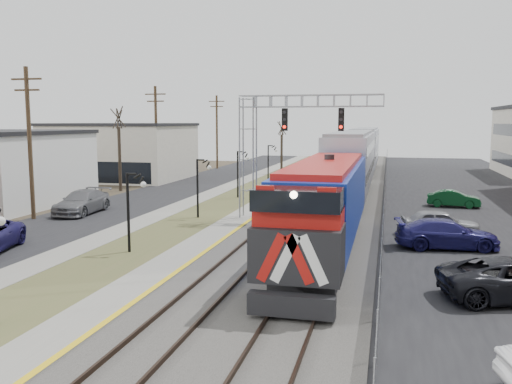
% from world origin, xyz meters
% --- Properties ---
extents(street_west, '(7.00, 120.00, 0.04)m').
position_xyz_m(street_west, '(-11.50, 35.00, 0.02)').
color(street_west, black).
rests_on(street_west, ground).
extents(sidewalk, '(2.00, 120.00, 0.08)m').
position_xyz_m(sidewalk, '(-7.00, 35.00, 0.04)').
color(sidewalk, gray).
rests_on(sidewalk, ground).
extents(grass_median, '(4.00, 120.00, 0.06)m').
position_xyz_m(grass_median, '(-4.00, 35.00, 0.03)').
color(grass_median, '#4C532C').
rests_on(grass_median, ground).
extents(platform, '(2.00, 120.00, 0.24)m').
position_xyz_m(platform, '(-1.00, 35.00, 0.12)').
color(platform, gray).
rests_on(platform, ground).
extents(ballast_bed, '(8.00, 120.00, 0.20)m').
position_xyz_m(ballast_bed, '(4.00, 35.00, 0.10)').
color(ballast_bed, '#595651').
rests_on(ballast_bed, ground).
extents(parking_lot, '(16.00, 120.00, 0.04)m').
position_xyz_m(parking_lot, '(16.00, 35.00, 0.02)').
color(parking_lot, black).
rests_on(parking_lot, ground).
extents(platform_edge, '(0.24, 120.00, 0.01)m').
position_xyz_m(platform_edge, '(-0.12, 35.00, 0.24)').
color(platform_edge, gold).
rests_on(platform_edge, platform).
extents(track_near, '(1.58, 120.00, 0.15)m').
position_xyz_m(track_near, '(2.00, 35.00, 0.28)').
color(track_near, '#2D2119').
rests_on(track_near, ballast_bed).
extents(track_far, '(1.58, 120.00, 0.15)m').
position_xyz_m(track_far, '(5.50, 35.00, 0.28)').
color(track_far, '#2D2119').
rests_on(track_far, ballast_bed).
extents(train, '(3.00, 63.05, 5.33)m').
position_xyz_m(train, '(5.50, 43.22, 2.88)').
color(train, '#132C9A').
rests_on(train, ground).
extents(signal_gantry, '(9.00, 1.07, 8.15)m').
position_xyz_m(signal_gantry, '(1.22, 27.99, 5.59)').
color(signal_gantry, gray).
rests_on(signal_gantry, ground).
extents(lampposts, '(0.14, 62.14, 4.00)m').
position_xyz_m(lampposts, '(-4.00, 18.29, 2.00)').
color(lampposts, black).
rests_on(lampposts, ground).
extents(utility_poles, '(0.28, 80.28, 10.00)m').
position_xyz_m(utility_poles, '(-14.50, 25.00, 5.00)').
color(utility_poles, '#4C3823').
rests_on(utility_poles, ground).
extents(fence, '(0.04, 120.00, 1.60)m').
position_xyz_m(fence, '(8.20, 35.00, 0.80)').
color(fence, gray).
rests_on(fence, ground).
extents(bare_trees, '(12.30, 42.30, 5.95)m').
position_xyz_m(bare_trees, '(-12.66, 38.91, 2.70)').
color(bare_trees, '#382D23').
rests_on(bare_trees, ground).
extents(car_lot_d, '(5.35, 2.71, 1.49)m').
position_xyz_m(car_lot_d, '(11.38, 22.61, 0.74)').
color(car_lot_d, navy).
rests_on(car_lot_d, ground).
extents(car_lot_e, '(4.56, 2.35, 1.48)m').
position_xyz_m(car_lot_e, '(11.32, 25.80, 0.74)').
color(car_lot_e, gray).
rests_on(car_lot_e, ground).
extents(car_lot_f, '(3.96, 1.66, 1.27)m').
position_xyz_m(car_lot_f, '(13.28, 37.00, 0.64)').
color(car_lot_f, '#0C3D1C').
rests_on(car_lot_f, ground).
extents(car_street_b, '(2.58, 5.69, 1.62)m').
position_xyz_m(car_street_b, '(-12.55, 27.74, 0.81)').
color(car_street_b, slate).
rests_on(car_street_b, ground).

